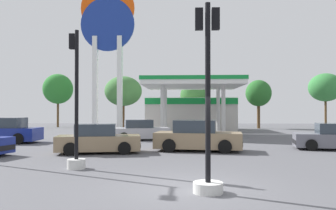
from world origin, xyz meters
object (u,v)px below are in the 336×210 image
Objects in this scene: station_pole_sign at (108,36)px; car_4 at (4,131)px; car_2 at (140,131)px; traffic_signal_0 at (76,126)px; tree_4 at (325,87)px; tree_3 at (258,93)px; tree_1 at (123,91)px; tree_0 at (58,89)px; car_0 at (198,137)px; car_3 at (334,138)px; traffic_signal_2 at (208,126)px; tree_2 at (194,95)px; car_1 at (98,140)px.

station_pole_sign reaches higher than car_4.
car_2 is (3.40, -4.42, -7.90)m from station_pole_sign.
traffic_signal_0 is 0.77× the size of tree_4.
tree_1 is at bearing -178.03° from tree_3.
tree_0 is at bearing 175.81° from tree_3.
car_2 is 16.17m from tree_1.
car_0 is 7.41m from traffic_signal_0.
tree_0 reaches higher than car_3.
tree_3 is (20.62, 18.33, 3.36)m from car_4.
tree_3 is (0.65, 21.23, 3.46)m from car_3.
traffic_signal_2 is 32.24m from tree_3.
tree_4 is (9.02, 22.78, 4.23)m from car_3.
car_2 is 11.99m from traffic_signal_0.
car_4 is at bearing -138.38° from tree_3.
car_3 is 0.80× the size of tree_2.
car_4 is at bearing -78.72° from tree_0.
traffic_signal_0 is (7.84, -9.38, 0.82)m from car_4.
tree_1 is 15.92m from tree_3.
tree_3 reaches higher than car_2.
traffic_signal_0 is (-12.13, -6.47, 0.91)m from car_3.
tree_3 is (8.06, 22.05, 3.37)m from car_0.
traffic_signal_0 is 31.97m from tree_0.
car_3 is at bearing 52.64° from traffic_signal_2.
tree_0 is 24.71m from tree_3.
station_pole_sign is 1.98× the size of tree_0.
traffic_signal_0 is 0.96× the size of tree_2.
tree_2 is (0.60, 30.25, 2.11)m from traffic_signal_2.
station_pole_sign is at bearing 127.58° from car_2.
car_2 is 0.77× the size of tree_3.
traffic_signal_0 reaches higher than car_1.
car_1 is at bearing -65.22° from tree_0.
car_2 is 9.05m from car_4.
tree_4 reaches higher than traffic_signal_0.
tree_3 is at bearing 88.24° from car_3.
car_0 is 23.72m from tree_3.
car_2 is 0.86× the size of traffic_signal_0.
car_4 is (-8.69, -2.55, 0.09)m from car_2.
traffic_signal_0 is 0.76× the size of tree_0.
car_1 is at bearing -103.87° from tree_2.
tree_4 is at bearing 8.55° from tree_2.
car_0 is 7.46m from car_3.
tree_4 is (16.55, 32.65, 3.14)m from traffic_signal_2.
car_2 is at bearing -52.42° from station_pole_sign.
car_2 is 0.65× the size of tree_0.
traffic_signal_2 is (-7.53, -9.86, 1.09)m from car_3.
car_2 is at bearing -75.38° from tree_1.
tree_0 is (-4.01, 20.13, 4.06)m from car_4.
car_0 is 0.72× the size of tree_4.
tree_2 is (4.35, 14.93, 3.19)m from car_2.
station_pole_sign is 16.55m from tree_0.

